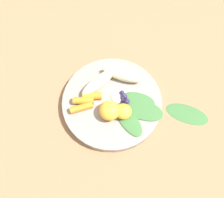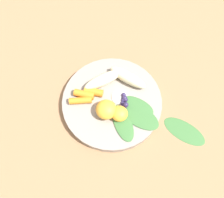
# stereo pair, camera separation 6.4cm
# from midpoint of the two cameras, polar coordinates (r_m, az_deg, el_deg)

# --- Properties ---
(ground_plane) EXTENTS (2.40, 2.40, 0.00)m
(ground_plane) POSITION_cam_midpoint_polar(r_m,az_deg,el_deg) (0.67, 2.71, -1.51)
(ground_plane) COLOR #99704C
(bowl) EXTENTS (0.27, 0.27, 0.02)m
(bowl) POSITION_cam_midpoint_polar(r_m,az_deg,el_deg) (0.66, 2.76, -1.10)
(bowl) COLOR gray
(bowl) RESTS_ON ground_plane
(banana_peeled_left) EXTENTS (0.11, 0.04, 0.03)m
(banana_peeled_left) POSITION_cam_midpoint_polar(r_m,az_deg,el_deg) (0.66, 1.01, 4.36)
(banana_peeled_left) COLOR beige
(banana_peeled_left) RESTS_ON bowl
(banana_peeled_right) EXTENTS (0.09, 0.11, 0.03)m
(banana_peeled_right) POSITION_cam_midpoint_polar(r_m,az_deg,el_deg) (0.67, 6.45, 4.76)
(banana_peeled_right) COLOR beige
(banana_peeled_right) RESTS_ON bowl
(orange_segment_near) EXTENTS (0.04, 0.04, 0.03)m
(orange_segment_near) POSITION_cam_midpoint_polar(r_m,az_deg,el_deg) (0.62, 4.91, -3.67)
(orange_segment_near) COLOR #F4A833
(orange_segment_near) RESTS_ON bowl
(orange_segment_far) EXTENTS (0.05, 0.05, 0.04)m
(orange_segment_far) POSITION_cam_midpoint_polar(r_m,az_deg,el_deg) (0.62, 1.56, -2.81)
(orange_segment_far) COLOR #F4A833
(orange_segment_far) RESTS_ON bowl
(carrot_front) EXTENTS (0.05, 0.05, 0.02)m
(carrot_front) POSITION_cam_midpoint_polar(r_m,az_deg,el_deg) (0.65, -1.54, 1.39)
(carrot_front) COLOR orange
(carrot_front) RESTS_ON bowl
(carrot_mid_left) EXTENTS (0.05, 0.05, 0.02)m
(carrot_mid_left) POSITION_cam_midpoint_polar(r_m,az_deg,el_deg) (0.65, -3.75, 0.80)
(carrot_mid_left) COLOR orange
(carrot_mid_left) RESTS_ON bowl
(carrot_mid_right) EXTENTS (0.06, 0.04, 0.02)m
(carrot_mid_right) POSITION_cam_midpoint_polar(r_m,az_deg,el_deg) (0.64, -4.58, -0.67)
(carrot_mid_right) COLOR orange
(carrot_mid_right) RESTS_ON bowl
(blueberry_pile) EXTENTS (0.03, 0.04, 0.03)m
(blueberry_pile) POSITION_cam_midpoint_polar(r_m,az_deg,el_deg) (0.64, 5.67, -1.16)
(blueberry_pile) COLOR #2D234C
(blueberry_pile) RESTS_ON bowl
(coconut_shred_patch) EXTENTS (0.04, 0.04, 0.00)m
(coconut_shred_patch) POSITION_cam_midpoint_polar(r_m,az_deg,el_deg) (0.66, 4.50, 0.49)
(coconut_shred_patch) COLOR white
(coconut_shred_patch) RESTS_ON bowl
(kale_leaf_left) EXTENTS (0.05, 0.11, 0.00)m
(kale_leaf_left) POSITION_cam_midpoint_polar(r_m,az_deg,el_deg) (0.63, 5.72, -5.82)
(kale_leaf_left) COLOR #3D7038
(kale_leaf_left) RESTS_ON bowl
(kale_leaf_right) EXTENTS (0.11, 0.13, 0.00)m
(kale_leaf_right) POSITION_cam_midpoint_polar(r_m,az_deg,el_deg) (0.64, 9.20, -4.27)
(kale_leaf_right) COLOR #3D7038
(kale_leaf_right) RESTS_ON bowl
(kale_leaf_rear) EXTENTS (0.10, 0.10, 0.00)m
(kale_leaf_rear) POSITION_cam_midpoint_polar(r_m,az_deg,el_deg) (0.65, 8.63, -1.97)
(kale_leaf_rear) COLOR #3D7038
(kale_leaf_rear) RESTS_ON bowl
(kale_leaf_stray) EXTENTS (0.11, 0.13, 0.01)m
(kale_leaf_stray) POSITION_cam_midpoint_polar(r_m,az_deg,el_deg) (0.68, 19.21, -7.41)
(kale_leaf_stray) COLOR #3D7038
(kale_leaf_stray) RESTS_ON ground_plane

